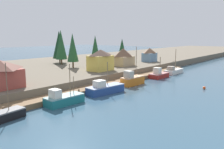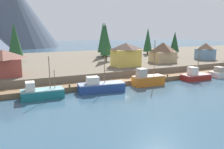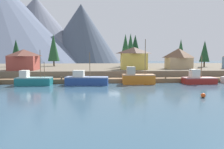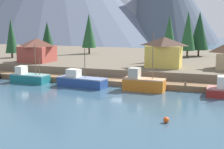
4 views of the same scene
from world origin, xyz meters
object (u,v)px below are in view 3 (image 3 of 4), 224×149
object	(u,v)px
house_yellow	(134,58)
conifer_far_left	(181,51)
fishing_boat_teal	(33,80)
conifer_centre	(54,48)
conifer_near_right	(135,48)
conifer_back_left	(205,51)
house_tan	(179,58)
channel_buoy	(203,95)
conifer_near_left	(125,48)
fishing_boat_blue	(86,80)
fishing_boat_red	(198,79)
conifer_mid_right	(131,47)
house_red	(24,59)
conifer_mid_left	(16,51)
fishing_boat_orange	(138,78)

from	to	relation	value
house_yellow	conifer_far_left	size ratio (longest dim) A/B	0.70
fishing_boat_teal	conifer_centre	world-z (taller)	conifer_centre
conifer_near_right	conifer_back_left	size ratio (longest dim) A/B	1.34
house_tan	channel_buoy	distance (m)	31.77
conifer_far_left	channel_buoy	size ratio (longest dim) A/B	14.96
fishing_boat_teal	conifer_centre	xyz separation A→B (m)	(-2.25, 34.23, 8.28)
conifer_back_left	conifer_near_left	bearing A→B (deg)	-177.55
conifer_back_left	conifer_near_right	bearing A→B (deg)	149.03
house_yellow	fishing_boat_blue	bearing A→B (deg)	-134.65
fishing_boat_blue	conifer_near_right	distance (m)	43.11
fishing_boat_red	house_yellow	xyz separation A→B (m)	(-12.63, 12.53, 4.67)
conifer_far_left	conifer_centre	bearing A→B (deg)	-177.15
conifer_mid_right	fishing_boat_teal	bearing A→B (deg)	-128.07
house_red	house_tan	size ratio (longest dim) A/B	1.00
conifer_mid_left	channel_buoy	bearing A→B (deg)	-46.98
fishing_boat_orange	conifer_far_left	distance (m)	44.44
house_tan	conifer_near_right	size ratio (longest dim) A/B	0.58
house_red	conifer_far_left	xyz separation A→B (m)	(52.89, 24.71, 2.93)
fishing_boat_red	house_yellow	size ratio (longest dim) A/B	0.97
house_tan	conifer_near_right	distance (m)	25.55
conifer_centre	fishing_boat_teal	bearing A→B (deg)	-86.23
fishing_boat_red	conifer_centre	size ratio (longest dim) A/B	0.60
fishing_boat_orange	house_red	xyz separation A→B (m)	(-28.46, 11.76, 3.97)
fishing_boat_blue	house_tan	xyz separation A→B (m)	(26.24, 14.61, 4.50)
house_yellow	conifer_far_left	world-z (taller)	conifer_far_left
fishing_boat_blue	fishing_boat_red	size ratio (longest dim) A/B	1.32
conifer_far_left	fishing_boat_teal	bearing A→B (deg)	-142.11
conifer_back_left	channel_buoy	bearing A→B (deg)	-117.51
fishing_boat_red	conifer_far_left	xyz separation A→B (m)	(10.52, 36.68, 7.24)
house_red	conifer_centre	size ratio (longest dim) A/B	0.60
house_yellow	conifer_mid_left	world-z (taller)	conifer_mid_left
fishing_boat_blue	conifer_near_right	bearing A→B (deg)	71.90
house_yellow	channel_buoy	bearing A→B (deg)	-78.96
fishing_boat_orange	fishing_boat_teal	bearing A→B (deg)	-177.46
conifer_far_left	channel_buoy	distance (m)	56.12
fishing_boat_orange	conifer_back_left	size ratio (longest dim) A/B	1.09
conifer_mid_right	conifer_centre	xyz separation A→B (m)	(-28.71, 0.46, -0.24)
conifer_mid_left	conifer_back_left	xyz separation A→B (m)	(65.65, -6.53, -0.14)
conifer_far_left	fishing_boat_red	bearing A→B (deg)	-106.01
house_tan	fishing_boat_orange	bearing A→B (deg)	-136.47
conifer_near_left	channel_buoy	size ratio (longest dim) A/B	15.76
fishing_boat_red	channel_buoy	bearing A→B (deg)	-112.86
house_yellow	conifer_near_right	world-z (taller)	conifer_near_right
house_red	conifer_far_left	world-z (taller)	conifer_far_left
conifer_near_right	fishing_boat_orange	bearing A→B (deg)	-99.46
conifer_near_left	conifer_mid_right	bearing A→B (deg)	71.79
conifer_near_right	conifer_centre	size ratio (longest dim) A/B	1.03
house_tan	house_yellow	size ratio (longest dim) A/B	0.97
house_yellow	fishing_boat_teal	bearing A→B (deg)	-152.42
fishing_boat_blue	conifer_back_left	world-z (taller)	conifer_back_left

